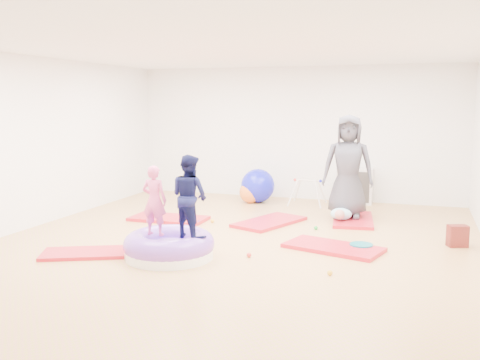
% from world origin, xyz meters
% --- Properties ---
extents(room, '(7.01, 8.01, 2.81)m').
position_xyz_m(room, '(0.00, 0.00, 1.40)').
color(room, tan).
rests_on(room, ground).
extents(gym_mat_front_left, '(1.28, 1.01, 0.05)m').
position_xyz_m(gym_mat_front_left, '(-1.71, -1.20, 0.02)').
color(gym_mat_front_left, '#C4113C').
rests_on(gym_mat_front_left, ground).
extents(gym_mat_mid_left, '(1.33, 0.67, 0.06)m').
position_xyz_m(gym_mat_mid_left, '(-1.61, 1.13, 0.03)').
color(gym_mat_mid_left, '#C4113C').
rests_on(gym_mat_mid_left, ground).
extents(gym_mat_center_back, '(1.12, 1.49, 0.06)m').
position_xyz_m(gym_mat_center_back, '(0.15, 1.43, 0.03)').
color(gym_mat_center_back, '#C4113C').
rests_on(gym_mat_center_back, ground).
extents(gym_mat_right, '(1.46, 1.01, 0.06)m').
position_xyz_m(gym_mat_right, '(1.44, 0.14, 0.03)').
color(gym_mat_right, '#C4113C').
rests_on(gym_mat_right, ground).
extents(gym_mat_rear_right, '(0.82, 1.39, 0.06)m').
position_xyz_m(gym_mat_rear_right, '(1.49, 2.07, 0.03)').
color(gym_mat_rear_right, '#C4113C').
rests_on(gym_mat_rear_right, ground).
extents(inflatable_cushion, '(1.21, 1.21, 0.38)m').
position_xyz_m(inflatable_cushion, '(-0.57, -0.96, 0.15)').
color(inflatable_cushion, white).
rests_on(inflatable_cushion, ground).
extents(child_pink, '(0.34, 0.23, 0.93)m').
position_xyz_m(child_pink, '(-0.76, -0.98, 0.82)').
color(child_pink, '#EC5795').
rests_on(child_pink, inflatable_cushion).
extents(child_navy, '(0.65, 0.59, 1.09)m').
position_xyz_m(child_navy, '(-0.28, -0.94, 0.89)').
color(child_navy, '#0E103D').
rests_on(child_navy, inflatable_cushion).
extents(adult_caregiver, '(0.92, 0.64, 1.79)m').
position_xyz_m(adult_caregiver, '(1.36, 2.15, 0.95)').
color(adult_caregiver, '#3B3C48').
rests_on(adult_caregiver, gym_mat_rear_right).
extents(infant, '(0.36, 0.37, 0.21)m').
position_xyz_m(infant, '(1.31, 1.82, 0.16)').
color(infant, '#95CFE7').
rests_on(infant, gym_mat_rear_right).
extents(ball_pit_balls, '(3.67, 2.32, 0.06)m').
position_xyz_m(ball_pit_balls, '(-0.14, 0.25, 0.03)').
color(ball_pit_balls, '#1519D6').
rests_on(ball_pit_balls, ground).
extents(exercise_ball_blue, '(0.70, 0.70, 0.70)m').
position_xyz_m(exercise_ball_blue, '(-0.61, 3.26, 0.35)').
color(exercise_ball_blue, '#1519D6').
rests_on(exercise_ball_blue, ground).
extents(exercise_ball_orange, '(0.44, 0.44, 0.44)m').
position_xyz_m(exercise_ball_orange, '(-0.73, 3.14, 0.22)').
color(exercise_ball_orange, orange).
rests_on(exercise_ball_orange, ground).
extents(infant_play_gym, '(0.69, 0.66, 0.53)m').
position_xyz_m(infant_play_gym, '(0.45, 3.20, 0.35)').
color(infant_play_gym, silver).
rests_on(infant_play_gym, ground).
extents(cube_shelf, '(0.72, 0.36, 0.72)m').
position_xyz_m(cube_shelf, '(1.30, 3.79, 0.36)').
color(cube_shelf, silver).
rests_on(cube_shelf, ground).
extents(balance_disc, '(0.33, 0.33, 0.07)m').
position_xyz_m(balance_disc, '(1.81, 0.29, 0.04)').
color(balance_disc, '#0A6D7D').
rests_on(balance_disc, ground).
extents(backpack, '(0.31, 0.25, 0.31)m').
position_xyz_m(backpack, '(3.10, 0.86, 0.16)').
color(backpack, '#AD2E26').
rests_on(backpack, ground).
extents(yellow_toy, '(0.21, 0.21, 0.03)m').
position_xyz_m(yellow_toy, '(-1.52, -1.19, 0.02)').
color(yellow_toy, yellow).
rests_on(yellow_toy, ground).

